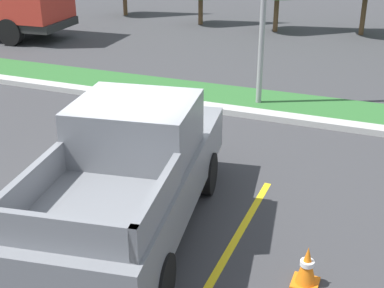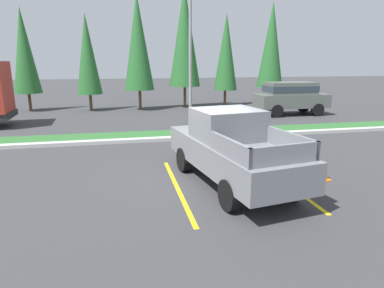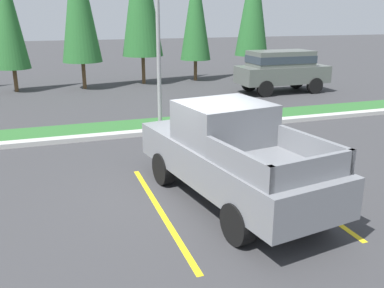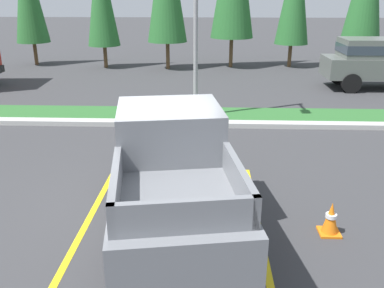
# 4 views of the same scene
# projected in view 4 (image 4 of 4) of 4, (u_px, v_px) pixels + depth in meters

# --- Properties ---
(ground_plane) EXTENTS (120.00, 120.00, 0.00)m
(ground_plane) POSITION_uv_depth(u_px,v_px,m) (153.00, 203.00, 8.21)
(ground_plane) COLOR #38383A
(parking_line_near) EXTENTS (0.12, 4.80, 0.01)m
(parking_line_near) POSITION_uv_depth(u_px,v_px,m) (88.00, 220.00, 7.59)
(parking_line_near) COLOR yellow
(parking_line_near) RESTS_ON ground
(parking_line_far) EXTENTS (0.12, 4.80, 0.01)m
(parking_line_far) POSITION_uv_depth(u_px,v_px,m) (258.00, 224.00, 7.47)
(parking_line_far) COLOR yellow
(parking_line_far) RESTS_ON ground
(curb_strip) EXTENTS (56.00, 0.40, 0.15)m
(curb_strip) POSITION_uv_depth(u_px,v_px,m) (174.00, 123.00, 12.87)
(curb_strip) COLOR #B2B2AD
(curb_strip) RESTS_ON ground
(grass_median) EXTENTS (56.00, 1.80, 0.06)m
(grass_median) POSITION_uv_depth(u_px,v_px,m) (176.00, 115.00, 13.91)
(grass_median) COLOR #2D662D
(grass_median) RESTS_ON ground
(pickup_truck_main) EXTENTS (2.71, 5.46, 2.10)m
(pickup_truck_main) POSITION_uv_depth(u_px,v_px,m) (171.00, 169.00, 7.22)
(pickup_truck_main) COLOR black
(pickup_truck_main) RESTS_ON ground
(suv_distant) EXTENTS (4.60, 1.97, 2.10)m
(suv_distant) POSITION_uv_depth(u_px,v_px,m) (379.00, 60.00, 17.35)
(suv_distant) COLOR black
(suv_distant) RESTS_ON ground
(traffic_cone) EXTENTS (0.36, 0.36, 0.60)m
(traffic_cone) POSITION_uv_depth(u_px,v_px,m) (331.00, 219.00, 7.08)
(traffic_cone) COLOR orange
(traffic_cone) RESTS_ON ground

